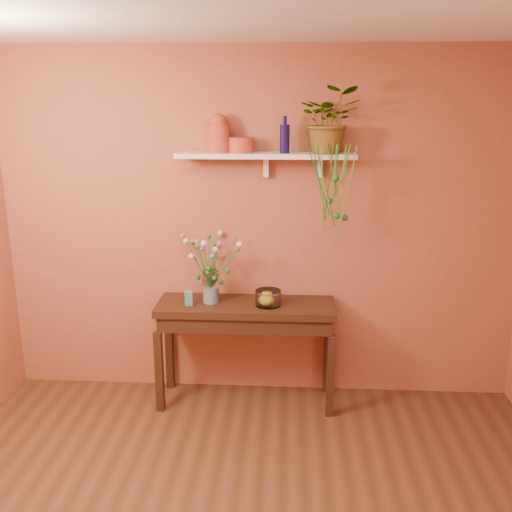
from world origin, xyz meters
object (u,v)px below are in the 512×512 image
(bouquet, at_px, (210,253))
(glass_bowl, at_px, (268,298))
(sideboard, at_px, (246,318))
(blue_bottle, at_px, (285,138))
(glass_vase, at_px, (211,289))
(spider_plant, at_px, (330,120))
(terracotta_jug, at_px, (219,134))

(bouquet, relative_size, glass_bowl, 2.61)
(sideboard, relative_size, blue_bottle, 5.15)
(sideboard, distance_m, blue_bottle, 1.38)
(glass_vase, bearing_deg, blue_bottle, 9.51)
(spider_plant, xyz_separation_m, bouquet, (-0.86, -0.08, -0.96))
(sideboard, xyz_separation_m, glass_bowl, (0.17, -0.03, 0.17))
(sideboard, height_order, glass_vase, glass_vase)
(blue_bottle, bearing_deg, sideboard, -160.51)
(spider_plant, bearing_deg, sideboard, -171.89)
(spider_plant, height_order, glass_bowl, spider_plant)
(sideboard, height_order, bouquet, bouquet)
(sideboard, height_order, spider_plant, spider_plant)
(spider_plant, bearing_deg, glass_vase, -174.85)
(terracotta_jug, distance_m, glass_bowl, 1.27)
(glass_vase, bearing_deg, glass_bowl, -4.95)
(spider_plant, height_order, glass_vase, spider_plant)
(terracotta_jug, bearing_deg, sideboard, -32.47)
(blue_bottle, relative_size, glass_bowl, 1.36)
(terracotta_jug, xyz_separation_m, blue_bottle, (0.48, -0.03, -0.03))
(terracotta_jug, distance_m, spider_plant, 0.80)
(terracotta_jug, xyz_separation_m, spider_plant, (0.80, -0.04, 0.10))
(sideboard, bearing_deg, bouquet, 178.01)
(terracotta_jug, xyz_separation_m, glass_bowl, (0.37, -0.16, -1.20))
(terracotta_jug, height_order, bouquet, terracotta_jug)
(blue_bottle, xyz_separation_m, glass_bowl, (-0.11, -0.13, -1.17))
(blue_bottle, distance_m, glass_bowl, 1.18)
(spider_plant, relative_size, bouquet, 0.93)
(terracotta_jug, relative_size, blue_bottle, 1.06)
(sideboard, distance_m, spider_plant, 1.59)
(terracotta_jug, bearing_deg, glass_vase, -118.40)
(terracotta_jug, height_order, glass_vase, terracotta_jug)
(terracotta_jug, distance_m, bouquet, 0.87)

